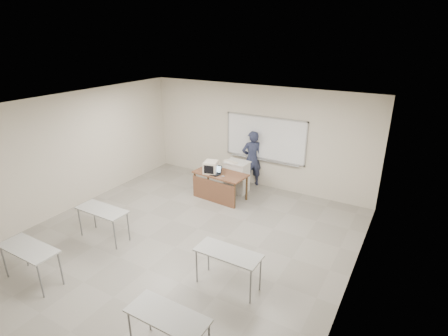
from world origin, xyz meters
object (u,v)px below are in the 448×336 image
Objects in this scene: crt_monitor at (211,167)px; laptop at (215,172)px; keyboard at (231,162)px; podium at (237,177)px; instructor_desk at (218,181)px; mouse at (223,176)px; presenter at (252,159)px; whiteboard at (265,139)px.

laptop is at bearing -23.65° from crt_monitor.
podium is at bearing 50.09° from keyboard.
instructor_desk is 1.57× the size of podium.
crt_monitor reaches higher than mouse.
presenter is at bearing 50.74° from crt_monitor.
presenter reaches higher than mouse.
podium is 2.18× the size of keyboard.
presenter is (0.36, 1.35, 0.30)m from instructor_desk.
mouse reaches higher than instructor_desk.
laptop reaches higher than podium.
mouse is 0.72m from keyboard.
whiteboard is at bearing 42.14° from crt_monitor.
whiteboard is 1.37m from podium.
mouse is at bearing 42.17° from presenter.
instructor_desk is 0.31m from mouse.
crt_monitor reaches higher than laptop.
keyboard is at bearing -139.86° from podium.
podium is at bearing 79.09° from instructor_desk.
mouse is (0.45, -0.10, -0.14)m from crt_monitor.
podium is 2.28× the size of crt_monitor.
presenter reaches higher than laptop.
crt_monitor is at bearing 176.39° from laptop.
mouse is at bearing -88.52° from podium.
laptop is (-0.30, -0.73, 0.34)m from podium.
keyboard is at bearing -126.21° from whiteboard.
keyboard is 0.25× the size of presenter.
instructor_desk is 3.60× the size of crt_monitor.
keyboard is at bearing 26.47° from presenter.
mouse is at bearing -8.80° from laptop.
crt_monitor reaches higher than instructor_desk.
laptop is (-0.10, -0.01, 0.26)m from instructor_desk.
keyboard is at bearing 97.09° from mouse.
whiteboard is 0.73m from presenter.
laptop is at bearing -118.17° from whiteboard.
whiteboard is at bearing 65.22° from keyboard.
whiteboard reaches higher than mouse.
crt_monitor is at bearing -122.85° from whiteboard.
crt_monitor is (-0.25, 0.01, 0.36)m from instructor_desk.
crt_monitor is (-0.45, -0.70, 0.44)m from podium.
crt_monitor is at bearing 24.10° from presenter.
mouse is 0.21× the size of keyboard.
podium is at bearing 72.58° from laptop.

